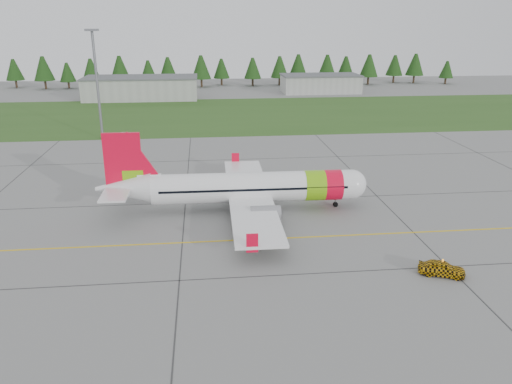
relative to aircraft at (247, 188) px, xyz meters
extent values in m
plane|color=gray|center=(7.45, -16.84, -2.84)|extent=(320.00, 320.00, 0.00)
cylinder|color=white|center=(0.79, -0.01, 0.04)|extent=(24.19, 3.97, 3.62)
sphere|color=white|center=(12.86, -0.19, 0.04)|extent=(3.62, 3.62, 3.62)
cone|color=white|center=(-14.53, 0.21, 0.36)|extent=(6.55, 3.71, 3.62)
cube|color=black|center=(13.13, -0.19, 0.36)|extent=(1.52, 2.44, 0.52)
cylinder|color=#79C20E|center=(8.21, -0.12, 0.04)|extent=(2.47, 3.74, 3.70)
cylinder|color=red|center=(10.44, -0.15, 0.04)|extent=(2.10, 3.73, 3.70)
cube|color=white|center=(0.32, 0.00, -0.98)|extent=(5.54, 29.78, 0.33)
cube|color=red|center=(-0.39, 14.77, -0.47)|extent=(1.12, 0.18, 1.86)
cube|color=red|center=(-0.82, -14.75, -0.47)|extent=(1.12, 0.18, 1.86)
cylinder|color=gray|center=(1.79, 5.08, -1.49)|extent=(3.37, 2.00, 1.95)
cylinder|color=gray|center=(1.64, -5.13, -1.49)|extent=(3.37, 2.00, 1.95)
cube|color=red|center=(-14.35, 0.21, 3.48)|extent=(4.28, 0.40, 7.06)
cube|color=#79C20E|center=(-13.32, 0.19, 1.43)|extent=(2.42, 0.42, 2.23)
cube|color=white|center=(-15.00, 0.22, 0.60)|extent=(3.13, 10.72, 0.20)
cylinder|color=slate|center=(11.00, -0.16, -2.19)|extent=(0.17, 0.17, 1.30)
cylinder|color=black|center=(11.00, -0.16, -2.52)|extent=(0.64, 0.27, 0.63)
cylinder|color=slate|center=(-0.57, 2.61, -1.96)|extent=(0.20, 0.20, 1.76)
cylinder|color=black|center=(-0.94, 2.61, -2.36)|extent=(0.97, 0.43, 0.97)
cylinder|color=slate|center=(-0.64, -2.59, -1.96)|extent=(0.20, 0.20, 1.76)
cylinder|color=black|center=(-1.01, -2.59, -2.36)|extent=(0.97, 0.43, 0.97)
imported|color=yellow|center=(16.06, -18.34, -0.79)|extent=(1.90, 2.04, 4.09)
imported|color=silver|center=(-20.08, 39.15, -0.60)|extent=(1.82, 1.75, 4.49)
cube|color=#30561E|center=(7.45, 65.16, -2.82)|extent=(320.00, 50.00, 0.03)
cube|color=gold|center=(7.45, -8.84, -2.83)|extent=(120.00, 0.25, 0.02)
cube|color=#A8A8A3|center=(-22.55, 93.16, 0.16)|extent=(32.00, 14.00, 6.00)
cube|color=#A8A8A3|center=(32.45, 101.16, -0.24)|extent=(24.00, 12.00, 5.20)
cylinder|color=slate|center=(-24.55, 41.16, 7.16)|extent=(0.50, 0.50, 20.00)
camera|label=1|loc=(-4.93, -56.65, 19.11)|focal=35.00mm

